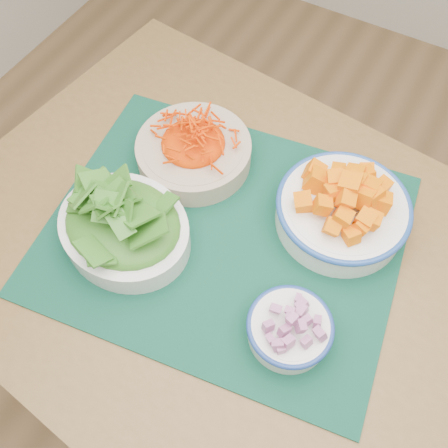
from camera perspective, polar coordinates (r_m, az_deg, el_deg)
name	(u,v)px	position (r m, az deg, el deg)	size (l,w,h in m)	color
table	(262,296)	(0.92, 4.38, -8.24)	(1.22, 0.89, 0.75)	brown
placemat	(224,234)	(0.85, 0.00, -1.12)	(0.58, 0.48, 0.00)	black
carrot_bowl	(194,148)	(0.91, -3.50, 8.70)	(0.22, 0.22, 0.08)	tan
squash_bowl	(344,206)	(0.84, 13.55, 2.07)	(0.25, 0.25, 0.11)	white
lettuce_bowl	(123,223)	(0.81, -11.51, 0.15)	(0.25, 0.22, 0.11)	white
onion_bowl	(290,327)	(0.75, 7.53, -11.64)	(0.14, 0.14, 0.06)	white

